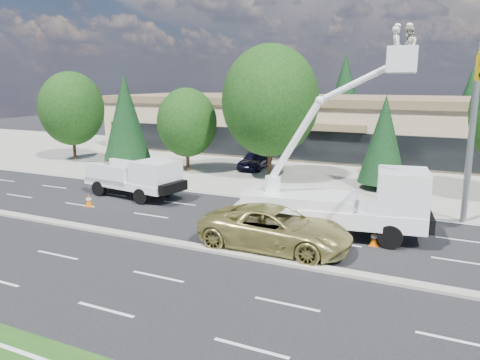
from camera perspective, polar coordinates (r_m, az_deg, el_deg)
The scene contains 22 objects.
ground at distance 20.22m, azimuth -4.66°, elevation -8.39°, with size 140.00×140.00×0.00m, color black.
concrete_apron at distance 38.24m, azimuth 10.57°, elevation 1.22°, with size 140.00×22.00×0.01m, color gray.
road_median at distance 20.20m, azimuth -4.67°, elevation -8.23°, with size 120.00×0.55×0.12m, color gray.
strip_mall at distance 47.48m, azimuth 13.89°, elevation 6.59°, with size 50.40×15.40×5.50m.
tree_front_a at distance 44.58m, azimuth -19.85°, elevation 8.19°, with size 5.67×5.67×7.86m.
tree_front_b at distance 40.58m, azimuth -13.77°, elevation 7.55°, with size 3.89×3.89×7.67m.
tree_front_c at distance 37.11m, azimuth -6.49°, elevation 6.97°, with size 4.70×4.70×6.52m.
tree_front_d at distance 33.81m, azimuth 3.70°, elevation 9.61°, with size 6.93×6.93×9.61m.
tree_front_e at distance 31.89m, azimuth 17.14°, elevation 4.78°, with size 3.13×3.13×6.17m.
tree_back_a at distance 64.56m, azimuth 0.26°, elevation 10.71°, with size 5.26×5.26×10.36m.
tree_back_b at distance 59.92m, azimuth 12.65°, elevation 10.33°, with size 5.26×5.26×10.37m.
tree_back_c at distance 58.38m, azimuth 26.24°, elevation 8.42°, with size 4.36×4.36×8.60m.
signal_mast at distance 23.40m, azimuth 26.87°, elevation 8.34°, with size 2.76×10.16×9.00m.
utility_pickup at distance 29.22m, azimuth -12.33°, elevation -0.20°, with size 6.54×3.18×2.40m.
bucket_truck at distance 21.74m, azimuth 13.04°, elevation -1.66°, with size 8.74×3.92×9.35m.
traffic_cone_a at distance 28.04m, azimuth -17.96°, elevation -2.39°, with size 0.40×0.40×0.70m.
traffic_cone_b at distance 23.85m, azimuth -2.57°, elevation -4.29°, with size 0.40×0.40×0.70m.
traffic_cone_c at distance 22.90m, azimuth 2.65°, elevation -4.99°, with size 0.40×0.40×0.70m.
traffic_cone_d at distance 21.26m, azimuth 16.04°, elevation -6.83°, with size 0.40×0.40×0.70m.
minivan at distance 19.99m, azimuth 4.36°, elevation -5.90°, with size 2.99×6.47×1.80m, color #A59950.
parked_car_west at distance 38.02m, azimuth 1.88°, elevation 2.52°, with size 1.81×4.49×1.53m, color black.
parked_car_east at distance 36.82m, azimuth 16.57°, elevation 1.60°, with size 1.48×4.23×1.39m, color black.
Camera 1 is at (9.63, -16.33, 7.04)m, focal length 35.00 mm.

